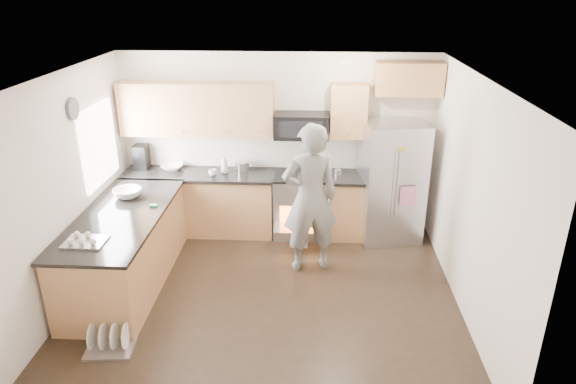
# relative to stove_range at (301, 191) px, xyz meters

# --- Properties ---
(ground) EXTENTS (4.50, 4.50, 0.00)m
(ground) POSITION_rel_stove_range_xyz_m (-0.35, -1.69, -0.68)
(ground) COLOR black
(ground) RESTS_ON ground
(room_shell) EXTENTS (4.54, 4.04, 2.62)m
(room_shell) POSITION_rel_stove_range_xyz_m (-0.39, -1.68, 1.00)
(room_shell) COLOR silver
(room_shell) RESTS_ON ground
(back_cabinet_run) EXTENTS (4.45, 0.64, 2.50)m
(back_cabinet_run) POSITION_rel_stove_range_xyz_m (-0.94, 0.06, 0.29)
(back_cabinet_run) COLOR #A46F41
(back_cabinet_run) RESTS_ON ground
(peninsula) EXTENTS (0.96, 2.36, 1.04)m
(peninsula) POSITION_rel_stove_range_xyz_m (-2.10, -1.44, -0.21)
(peninsula) COLOR #A46F41
(peninsula) RESTS_ON ground
(stove_range) EXTENTS (0.76, 0.97, 1.79)m
(stove_range) POSITION_rel_stove_range_xyz_m (0.00, 0.00, 0.00)
(stove_range) COLOR #B7B7BC
(stove_range) RESTS_ON ground
(refrigerator) EXTENTS (0.94, 0.79, 1.72)m
(refrigerator) POSITION_rel_stove_range_xyz_m (1.28, -0.06, 0.18)
(refrigerator) COLOR #B7B7BC
(refrigerator) RESTS_ON ground
(person) EXTENTS (0.81, 0.63, 1.95)m
(person) POSITION_rel_stove_range_xyz_m (0.15, -0.97, 0.30)
(person) COLOR gray
(person) RESTS_ON ground
(dish_rack) EXTENTS (0.50, 0.42, 0.29)m
(dish_rack) POSITION_rel_stove_range_xyz_m (-1.86, -2.72, -0.60)
(dish_rack) COLOR #B7B7BC
(dish_rack) RESTS_ON ground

